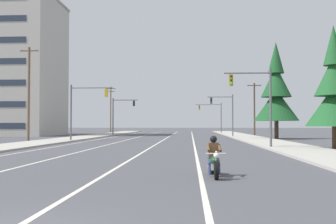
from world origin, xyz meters
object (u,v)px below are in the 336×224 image
object	(u,v)px
traffic_signal_far_right	(214,113)
conifer_tree_right_verge_far	(276,94)
traffic_signal_near_left	(83,104)
traffic_signal_mid_left	(120,111)
traffic_signal_near_right	(258,96)
utility_pole_right_far	(254,108)
traffic_signal_mid_right	(226,109)
utility_pole_left_far	(111,108)
conifer_tree_right_verge_near	(334,92)
utility_pole_left_near	(29,92)
motorcycle_with_rider	(214,160)

from	to	relation	value
traffic_signal_far_right	conifer_tree_right_verge_far	world-z (taller)	conifer_tree_right_verge_far
traffic_signal_near_left	traffic_signal_mid_left	world-z (taller)	same
traffic_signal_near_right	traffic_signal_mid_left	xyz separation A→B (m)	(-16.79, 34.53, 0.04)
traffic_signal_near_left	utility_pole_right_far	size ratio (longest dim) A/B	0.72
traffic_signal_mid_right	traffic_signal_mid_left	bearing A→B (deg)	157.35
traffic_signal_near_left	utility_pole_left_far	bearing A→B (deg)	97.51
traffic_signal_near_right	utility_pole_left_far	xyz separation A→B (m)	(-22.98, 57.83, 1.46)
traffic_signal_near_left	utility_pole_left_far	size ratio (longest dim) A/B	0.60
traffic_signal_near_left	traffic_signal_far_right	world-z (taller)	same
traffic_signal_mid_left	utility_pole_right_far	bearing A→B (deg)	1.10
traffic_signal_near_right	traffic_signal_mid_left	distance (m)	38.40
conifer_tree_right_verge_near	conifer_tree_right_verge_far	distance (m)	21.73
traffic_signal_near_right	utility_pole_left_near	size ratio (longest dim) A/B	0.60
motorcycle_with_rider	utility_pole_right_far	bearing A→B (deg)	79.46
traffic_signal_far_right	utility_pole_right_far	world-z (taller)	utility_pole_right_far
traffic_signal_mid_right	traffic_signal_far_right	bearing A→B (deg)	90.95
traffic_signal_mid_right	utility_pole_left_far	distance (m)	38.01
traffic_signal_mid_left	utility_pole_right_far	xyz separation A→B (m)	(22.08, 0.42, 0.46)
traffic_signal_mid_left	utility_pole_left_far	xyz separation A→B (m)	(-6.19, 23.30, 1.42)
traffic_signal_mid_left	traffic_signal_far_right	xyz separation A→B (m)	(16.36, 16.29, 0.07)
traffic_signal_far_right	utility_pole_right_far	distance (m)	16.87
traffic_signal_near_left	traffic_signal_far_right	xyz separation A→B (m)	(16.50, 38.81, 0.04)
traffic_signal_mid_left	traffic_signal_far_right	world-z (taller)	same
traffic_signal_mid_left	utility_pole_left_near	world-z (taller)	utility_pole_left_near
traffic_signal_near_right	conifer_tree_right_verge_far	xyz separation A→B (m)	(5.77, 20.52, 1.68)
traffic_signal_near_left	conifer_tree_right_verge_far	bearing A→B (deg)	20.55
traffic_signal_mid_right	traffic_signal_far_right	distance (m)	23.27
traffic_signal_near_right	conifer_tree_right_verge_far	size ratio (longest dim) A/B	0.50
traffic_signal_near_right	utility_pole_left_far	distance (m)	62.25
traffic_signal_mid_left	utility_pole_right_far	size ratio (longest dim) A/B	0.72
traffic_signal_near_left	traffic_signal_mid_right	bearing A→B (deg)	42.62
utility_pole_left_near	utility_pole_left_far	size ratio (longest dim) A/B	1.01
motorcycle_with_rider	traffic_signal_near_left	size ratio (longest dim) A/B	0.35
traffic_signal_near_right	traffic_signal_near_left	world-z (taller)	same
conifer_tree_right_verge_far	traffic_signal_near_right	bearing A→B (deg)	-105.71
traffic_signal_mid_left	conifer_tree_right_verge_near	bearing A→B (deg)	-58.12
traffic_signal_far_right	conifer_tree_right_verge_near	xyz separation A→B (m)	(5.85, -51.98, 0.11)
traffic_signal_near_right	traffic_signal_far_right	bearing A→B (deg)	90.49
traffic_signal_mid_left	utility_pole_right_far	distance (m)	22.09
traffic_signal_mid_left	utility_pole_left_far	size ratio (longest dim) A/B	0.60
motorcycle_with_rider	utility_pole_left_near	distance (m)	34.67
utility_pole_left_far	conifer_tree_right_verge_near	world-z (taller)	utility_pole_left_far
traffic_signal_far_right	utility_pole_left_near	distance (m)	44.96
traffic_signal_mid_right	utility_pole_right_far	world-z (taller)	utility_pole_right_far
conifer_tree_right_verge_far	traffic_signal_mid_right	bearing A→B (deg)	129.63
utility_pole_right_far	traffic_signal_mid_right	bearing A→B (deg)	-125.77
traffic_signal_near_left	utility_pole_left_far	world-z (taller)	utility_pole_left_far
traffic_signal_mid_right	conifer_tree_right_verge_near	bearing A→B (deg)	-79.23
traffic_signal_near_left	conifer_tree_right_verge_far	world-z (taller)	conifer_tree_right_verge_far
traffic_signal_mid_right	utility_pole_right_far	bearing A→B (deg)	54.23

